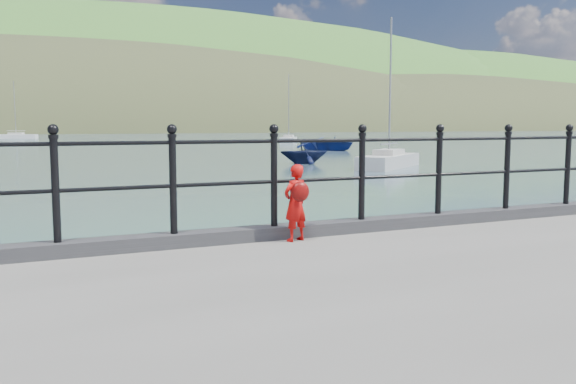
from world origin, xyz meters
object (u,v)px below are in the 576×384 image
railing (225,171)px  child (296,202)px  sailboat_deep (16,137)px  sailboat_far (289,140)px  launch_blue (329,143)px  launch_navy (304,151)px  sailboat_near (389,161)px

railing → child: bearing=-19.0°
child → sailboat_deep: size_ratio=0.09×
sailboat_deep → child: bearing=-70.9°
child → sailboat_deep: (-1.50, 103.27, -1.11)m
railing → sailboat_far: (30.65, 64.48, -1.48)m
launch_blue → launch_navy: 19.42m
railing → sailboat_near: 26.88m
launch_blue → sailboat_near: sailboat_near is taller
launch_navy → sailboat_far: sailboat_far is taller
child → sailboat_near: size_ratio=0.11×
launch_navy → sailboat_deep: bearing=22.8°
sailboat_near → sailboat_far: size_ratio=0.92×
railing → sailboat_near: bearing=51.9°
child → sailboat_far: 71.32m
sailboat_deep → sailboat_far: (31.39, -38.52, 0.00)m
sailboat_far → railing: bearing=-175.4°
child → sailboat_far: sailboat_far is taller
launch_blue → child: bearing=-134.1°
launch_blue → launch_navy: bearing=-138.0°
railing → launch_navy: 29.51m
launch_navy → launch_blue: bearing=-20.9°
launch_navy → sailboat_near: (2.71, -4.91, -0.40)m
railing → launch_navy: (13.84, 26.04, -1.08)m
child → sailboat_far: bearing=-134.6°
railing → child: (0.76, -0.26, -0.37)m
sailboat_near → launch_blue: bearing=32.6°
launch_navy → sailboat_deep: size_ratio=0.30×
child → launch_navy: child is taller
launch_navy → sailboat_far: (16.80, 38.44, -0.40)m
sailboat_near → sailboat_far: (14.09, 43.36, 0.00)m
child → launch_blue: child is taller
sailboat_deep → sailboat_near: sailboat_deep is taller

